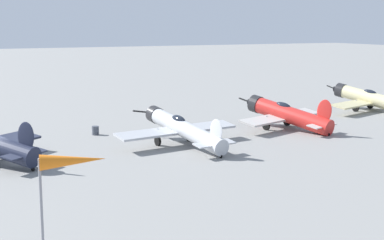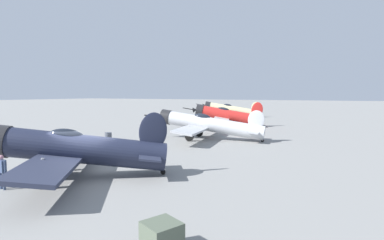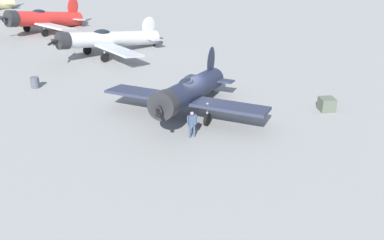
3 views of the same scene
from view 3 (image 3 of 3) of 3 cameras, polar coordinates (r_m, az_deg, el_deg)
The scene contains 7 objects.
ground_plane at distance 28.55m, azimuth -0.06°, elevation 1.08°, with size 400.00×400.00×0.00m, color gray.
airplane_foreground at distance 27.54m, azimuth -0.45°, elevation 3.65°, with size 9.71×8.87×3.51m.
airplane_mid_apron at distance 41.02m, azimuth -10.99°, elevation 10.23°, with size 11.14×11.37×2.99m.
airplane_far_line at distance 51.68m, azimuth -18.82°, elevation 12.32°, with size 10.68×10.62×3.47m.
ground_crew_mechanic at distance 24.81m, azimuth 0.00°, elevation -0.26°, with size 0.25×0.63×1.61m.
equipment_crate at distance 29.92m, azimuth 17.12°, elevation 1.97°, with size 1.23×1.24×0.86m.
fuel_drum at distance 34.57m, azimuth -19.74°, elevation 4.61°, with size 0.66×0.66×0.81m.
Camera 3 is at (-22.11, 13.95, 11.48)m, focal length 41.02 mm.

